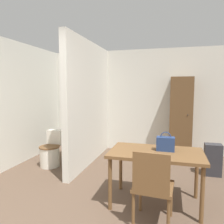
# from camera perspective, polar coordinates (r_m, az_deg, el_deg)

# --- Properties ---
(wall_back) EXTENTS (5.04, 0.12, 2.50)m
(wall_back) POSITION_cam_1_polar(r_m,az_deg,el_deg) (5.53, 4.97, 2.95)
(wall_back) COLOR silver
(wall_back) RESTS_ON ground_plane
(wall_left) EXTENTS (0.12, 4.69, 2.50)m
(wall_left) POSITION_cam_1_polar(r_m,az_deg,el_deg) (4.69, -25.68, 1.78)
(wall_left) COLOR silver
(wall_left) RESTS_ON ground_plane
(partition_wall) EXTENTS (0.12, 2.24, 2.50)m
(partition_wall) POSITION_cam_1_polar(r_m,az_deg,el_deg) (4.57, -5.90, 2.26)
(partition_wall) COLOR silver
(partition_wall) RESTS_ON ground_plane
(dining_table) EXTENTS (1.22, 0.73, 0.73)m
(dining_table) POSITION_cam_1_polar(r_m,az_deg,el_deg) (3.02, 11.41, -11.50)
(dining_table) COLOR brown
(dining_table) RESTS_ON ground_plane
(wooden_chair) EXTENTS (0.47, 0.47, 0.89)m
(wooden_chair) POSITION_cam_1_polar(r_m,az_deg,el_deg) (2.61, 10.54, -18.21)
(wooden_chair) COLOR brown
(wooden_chair) RESTS_ON ground_plane
(toilet) EXTENTS (0.41, 0.55, 0.69)m
(toilet) POSITION_cam_1_polar(r_m,az_deg,el_deg) (4.66, -15.62, -9.94)
(toilet) COLOR silver
(toilet) RESTS_ON ground_plane
(handbag) EXTENTS (0.24, 0.12, 0.26)m
(handbag) POSITION_cam_1_polar(r_m,az_deg,el_deg) (3.04, 13.81, -8.02)
(handbag) COLOR navy
(handbag) RESTS_ON dining_table
(wooden_cabinet) EXTENTS (0.49, 0.48, 1.81)m
(wooden_cabinet) POSITION_cam_1_polar(r_m,az_deg,el_deg) (5.17, 17.50, -1.37)
(wooden_cabinet) COLOR brown
(wooden_cabinet) RESTS_ON ground_plane
(space_heater) EXTENTS (0.29, 0.20, 0.57)m
(space_heater) POSITION_cam_1_polar(r_m,az_deg,el_deg) (4.40, 24.82, -11.23)
(space_heater) COLOR #2D2D33
(space_heater) RESTS_ON ground_plane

